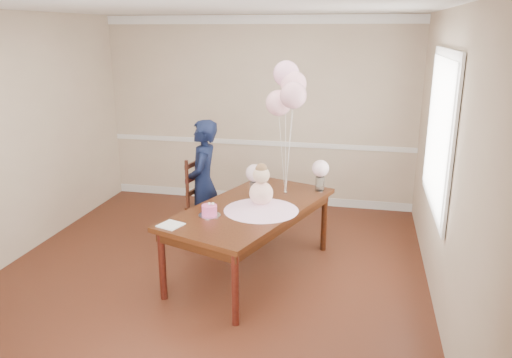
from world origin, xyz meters
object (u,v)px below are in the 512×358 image
at_px(dining_table_top, 251,208).
at_px(birthday_cake, 209,210).
at_px(woman, 203,184).
at_px(dining_chair_seat, 211,206).

bearing_deg(dining_table_top, birthday_cake, -113.96).
bearing_deg(woman, dining_table_top, 41.66).
distance_m(dining_table_top, dining_chair_seat, 0.94).
bearing_deg(dining_chair_seat, birthday_cake, -62.93).
bearing_deg(birthday_cake, woman, 111.45).
relative_size(dining_table_top, woman, 1.32).
bearing_deg(woman, birthday_cake, 13.38).
distance_m(dining_table_top, woman, 0.94).
relative_size(dining_table_top, birthday_cake, 13.33).
distance_m(dining_chair_seat, woman, 0.30).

